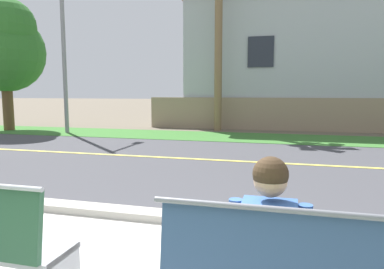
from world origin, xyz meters
The scene contains 10 objects.
ground_plane centered at (0.00, 8.00, 0.00)m, with size 140.00×140.00×0.00m, color #665B4C.
curb_edge centered at (0.00, 2.35, 0.06)m, with size 44.00×0.30×0.11m, color #ADA89E.
street_asphalt centered at (0.00, 6.50, 0.00)m, with size 52.00×8.00×0.01m, color #424247.
road_centre_line centered at (0.00, 6.50, 0.01)m, with size 48.00×0.14×0.01m, color #E0CC4C.
far_verge_grass centered at (0.00, 11.03, 0.01)m, with size 48.00×2.80×0.02m, color #38702D.
seated_person_blue centered at (1.09, 0.50, 0.68)m, with size 0.52×0.68×1.25m.
streetlamp centered at (-7.40, 10.81, 4.48)m, with size 0.24×2.10×7.93m.
shade_tree_far_left centered at (-10.33, 10.81, 3.54)m, with size 3.31×3.31×5.46m.
garden_wall centered at (1.53, 13.88, 0.70)m, with size 13.00×0.36×1.40m, color gray.
house_across_street centered at (2.83, 17.07, 3.39)m, with size 13.58×6.91×6.68m.
Camera 1 is at (1.18, -1.79, 1.65)m, focal length 33.15 mm.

